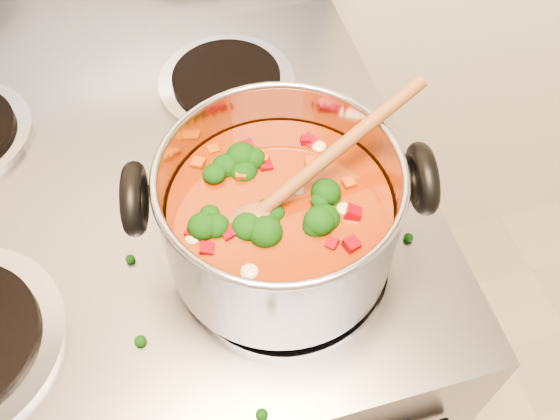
{
  "coord_description": "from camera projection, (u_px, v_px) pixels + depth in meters",
  "views": [
    {
      "loc": [
        0.03,
        0.68,
        1.53
      ],
      "look_at": [
        0.13,
        1.02,
        1.01
      ],
      "focal_mm": 40.0,
      "sensor_mm": 36.0,
      "label": 1
    }
  ],
  "objects": [
    {
      "name": "stockpot",
      "position": [
        280.0,
        216.0,
        0.64
      ],
      "size": [
        0.31,
        0.25,
        0.15
      ],
      "rotation": [
        0.0,
        0.0,
        -0.19
      ],
      "color": "#A5A5AD",
      "rests_on": "electric_range"
    },
    {
      "name": "electric_range",
      "position": [
        167.0,
        342.0,
        1.13
      ],
      "size": [
        0.75,
        0.68,
        1.08
      ],
      "color": "gray",
      "rests_on": "ground"
    },
    {
      "name": "wooden_spoon",
      "position": [
        289.0,
        189.0,
        0.61
      ],
      "size": [
        0.25,
        0.11,
        0.1
      ],
      "rotation": [
        0.0,
        0.0,
        0.34
      ],
      "color": "brown",
      "rests_on": "stockpot"
    },
    {
      "name": "cooktop_crumbs",
      "position": [
        242.0,
        206.0,
        0.74
      ],
      "size": [
        0.33,
        0.33,
        0.01
      ],
      "color": "black",
      "rests_on": "electric_range"
    }
  ]
}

